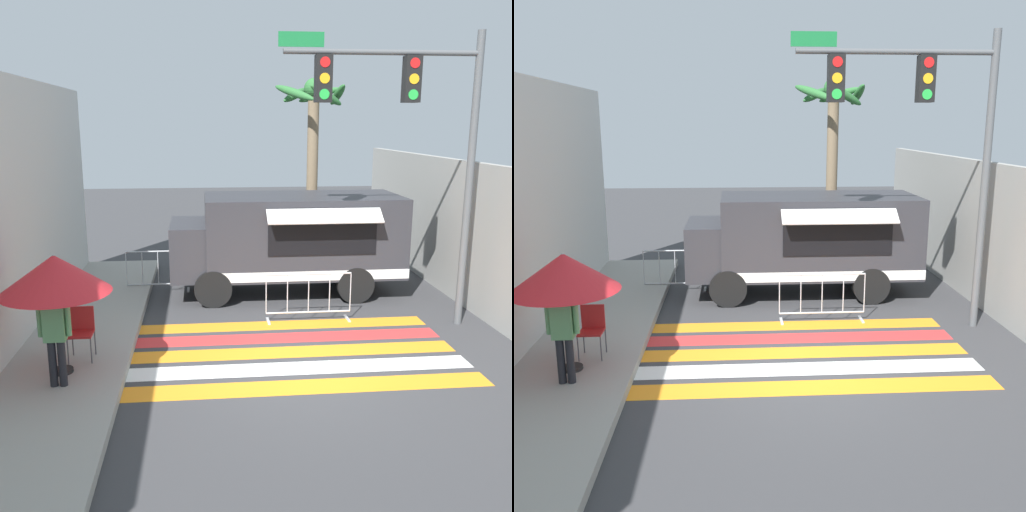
% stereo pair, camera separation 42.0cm
% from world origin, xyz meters
% --- Properties ---
extents(ground_plane, '(60.00, 60.00, 0.00)m').
position_xyz_m(ground_plane, '(0.00, 0.00, 0.00)').
color(ground_plane, '#38383A').
extents(concrete_wall_right, '(0.20, 16.00, 3.48)m').
position_xyz_m(concrete_wall_right, '(4.69, 3.00, 1.74)').
color(concrete_wall_right, gray).
rests_on(concrete_wall_right, ground_plane).
extents(crosswalk_painted, '(6.40, 3.60, 0.01)m').
position_xyz_m(crosswalk_painted, '(0.00, 0.74, 0.00)').
color(crosswalk_painted, orange).
rests_on(crosswalk_painted, ground_plane).
extents(food_truck, '(5.86, 2.75, 2.56)m').
position_xyz_m(food_truck, '(0.42, 4.75, 1.48)').
color(food_truck, '#2D2D33').
rests_on(food_truck, ground_plane).
extents(traffic_signal_pole, '(4.18, 0.29, 6.18)m').
position_xyz_m(traffic_signal_pole, '(2.61, 1.99, 4.40)').
color(traffic_signal_pole, '#515456').
rests_on(traffic_signal_pole, ground_plane).
extents(patio_umbrella, '(1.84, 1.84, 2.08)m').
position_xyz_m(patio_umbrella, '(-4.15, -0.17, 1.92)').
color(patio_umbrella, black).
rests_on(patio_umbrella, sidewalk_left).
extents(folding_chair, '(0.43, 0.43, 0.94)m').
position_xyz_m(folding_chair, '(-3.92, 0.46, 0.75)').
color(folding_chair, '#4C4C51').
rests_on(folding_chair, sidewalk_left).
extents(vendor_person, '(0.53, 0.22, 1.67)m').
position_xyz_m(vendor_person, '(-4.09, -0.69, 1.12)').
color(vendor_person, black).
rests_on(vendor_person, sidewalk_left).
extents(barricade_front, '(1.94, 0.44, 1.11)m').
position_xyz_m(barricade_front, '(0.64, 2.51, 0.55)').
color(barricade_front, '#B7BABF').
rests_on(barricade_front, ground_plane).
extents(barricade_side, '(1.67, 0.44, 1.11)m').
position_xyz_m(barricade_side, '(-2.87, 5.15, 0.54)').
color(barricade_side, '#B7BABF').
rests_on(barricade_side, ground_plane).
extents(palm_tree, '(2.18, 2.23, 5.67)m').
position_xyz_m(palm_tree, '(1.72, 7.86, 3.95)').
color(palm_tree, '#7A664C').
rests_on(palm_tree, ground_plane).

